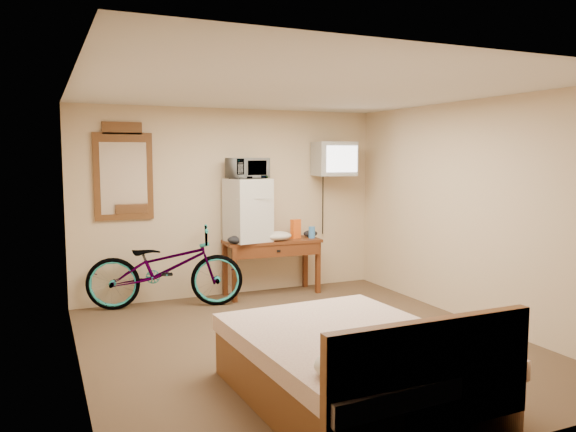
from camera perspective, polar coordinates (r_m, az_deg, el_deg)
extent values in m
plane|color=#4F3727|center=(5.75, 1.74, -12.89)|extent=(4.60, 4.60, 0.00)
plane|color=silver|center=(5.48, 1.83, 12.69)|extent=(4.60, 4.60, 0.00)
cube|color=beige|center=(7.60, -5.77, 1.38)|extent=(4.20, 0.04, 2.50)
cube|color=beige|center=(3.57, 18.08, -4.25)|extent=(4.20, 0.04, 2.50)
cube|color=beige|center=(4.95, -20.71, -1.52)|extent=(0.04, 4.60, 2.50)
cube|color=beige|center=(6.66, 18.29, 0.43)|extent=(0.04, 4.60, 2.50)
cube|color=beige|center=(7.60, -6.29, -1.12)|extent=(0.08, 0.01, 0.13)
cube|color=brown|center=(7.59, -1.67, -2.55)|extent=(1.33, 0.57, 0.04)
cube|color=brown|center=(7.26, -5.46, -5.98)|extent=(0.06, 0.06, 0.71)
cube|color=brown|center=(7.72, 3.05, -5.24)|extent=(0.06, 0.06, 0.71)
cube|color=brown|center=(7.64, -6.42, -5.39)|extent=(0.06, 0.06, 0.71)
cube|color=brown|center=(8.07, 1.76, -4.73)|extent=(0.06, 0.06, 0.71)
cube|color=brown|center=(7.40, -1.02, -3.56)|extent=(1.18, 0.11, 0.16)
cube|color=black|center=(7.38, -0.96, -3.58)|extent=(0.05, 0.02, 0.03)
cube|color=silver|center=(7.41, -4.10, 0.61)|extent=(0.58, 0.57, 0.83)
cube|color=#A7A6A1|center=(7.16, -3.44, 1.76)|extent=(0.51, 0.01, 0.00)
cylinder|color=#A7A6A1|center=(7.12, -4.80, -0.02)|extent=(0.02, 0.02, 0.30)
imported|color=silver|center=(7.37, -4.13, 4.86)|extent=(0.54, 0.42, 0.27)
cube|color=#F65D15|center=(7.69, 0.78, -1.31)|extent=(0.14, 0.10, 0.26)
cylinder|color=#4087DA|center=(7.71, 2.43, -1.66)|extent=(0.09, 0.09, 0.16)
ellipsoid|color=beige|center=(7.49, -1.12, -2.04)|extent=(0.40, 0.31, 0.12)
ellipsoid|color=black|center=(7.24, -5.07, -2.40)|extent=(0.29, 0.21, 0.11)
ellipsoid|color=black|center=(7.83, 2.29, -1.79)|extent=(0.20, 0.17, 0.09)
cube|color=black|center=(8.12, 3.78, 5.03)|extent=(0.14, 0.02, 0.14)
cylinder|color=black|center=(8.08, 3.93, 5.03)|extent=(0.05, 0.30, 0.05)
cube|color=#A7A6A1|center=(7.88, 4.69, 5.81)|extent=(0.59, 0.51, 0.47)
cube|color=white|center=(7.68, 5.51, 5.79)|extent=(0.45, 0.06, 0.36)
cube|color=black|center=(8.09, 3.91, 5.82)|extent=(0.33, 0.05, 0.29)
cube|color=brown|center=(7.24, -16.36, 3.87)|extent=(0.71, 0.04, 1.08)
cube|color=brown|center=(7.25, -16.51, 8.56)|extent=(0.47, 0.04, 0.15)
cube|color=white|center=(7.22, -16.34, 3.69)|extent=(0.56, 0.01, 0.88)
imported|color=black|center=(7.12, -12.35, -5.14)|extent=(2.01, 1.11, 1.00)
cube|color=brown|center=(4.50, 6.38, -15.73)|extent=(1.58, 2.05, 0.40)
cube|color=beige|center=(4.42, 6.42, -12.72)|extent=(1.62, 2.09, 0.14)
cube|color=brown|center=(3.64, 14.38, -15.41)|extent=(1.48, 0.08, 0.70)
ellipsoid|color=silver|center=(3.68, 6.92, -14.50)|extent=(0.57, 0.35, 0.20)
ellipsoid|color=silver|center=(4.06, 15.55, -12.69)|extent=(0.57, 0.35, 0.20)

